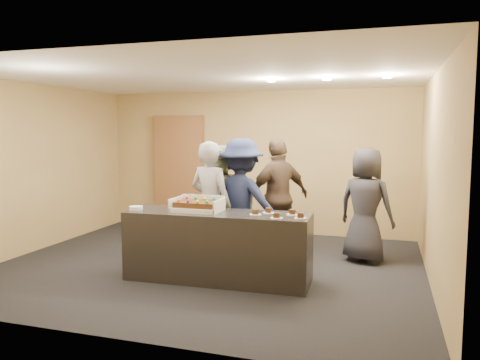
{
  "coord_description": "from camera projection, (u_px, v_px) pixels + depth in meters",
  "views": [
    {
      "loc": [
        2.42,
        -6.17,
        1.95
      ],
      "look_at": [
        0.49,
        0.0,
        1.27
      ],
      "focal_mm": 35.0,
      "sensor_mm": 36.0,
      "label": 1
    }
  ],
  "objects": [
    {
      "name": "person_navy_man",
      "position": [
        241.0,
        202.0,
        6.78
      ],
      "size": [
        1.27,
        0.84,
        1.84
      ],
      "primitive_type": "imported",
      "rotation": [
        0.0,
        0.0,
        3.01
      ],
      "color": "#1B2346",
      "rests_on": "floor"
    },
    {
      "name": "person_server_grey",
      "position": [
        211.0,
        205.0,
        6.63
      ],
      "size": [
        0.75,
        0.59,
        1.81
      ],
      "primitive_type": "imported",
      "rotation": [
        0.0,
        0.0,
        2.88
      ],
      "color": "#929297",
      "rests_on": "floor"
    },
    {
      "name": "room",
      "position": [
        207.0,
        173.0,
        6.64
      ],
      "size": [
        6.04,
        6.0,
        2.7
      ],
      "color": "black",
      "rests_on": "ground"
    },
    {
      "name": "person_brown_extra",
      "position": [
        279.0,
        197.0,
        7.29
      ],
      "size": [
        1.06,
        1.09,
        1.84
      ],
      "primitive_type": "imported",
      "rotation": [
        0.0,
        0.0,
        3.95
      ],
      "color": "#4E3B2B",
      "rests_on": "floor"
    },
    {
      "name": "slice_b",
      "position": [
        269.0,
        211.0,
        5.97
      ],
      "size": [
        0.15,
        0.15,
        0.07
      ],
      "color": "white",
      "rests_on": "serving_counter"
    },
    {
      "name": "slice_a",
      "position": [
        255.0,
        213.0,
        5.86
      ],
      "size": [
        0.15,
        0.15,
        0.07
      ],
      "color": "white",
      "rests_on": "serving_counter"
    },
    {
      "name": "cake_box",
      "position": [
        198.0,
        207.0,
        6.14
      ],
      "size": [
        0.63,
        0.44,
        0.19
      ],
      "color": "white",
      "rests_on": "serving_counter"
    },
    {
      "name": "slice_c",
      "position": [
        277.0,
        216.0,
        5.61
      ],
      "size": [
        0.15,
        0.15,
        0.07
      ],
      "color": "white",
      "rests_on": "serving_counter"
    },
    {
      "name": "person_sage_man",
      "position": [
        217.0,
        202.0,
        7.09
      ],
      "size": [
        1.06,
        1.0,
        1.73
      ],
      "primitive_type": "imported",
      "rotation": [
        0.0,
        0.0,
        3.69
      ],
      "color": "#9CA879",
      "rests_on": "floor"
    },
    {
      "name": "slice_d",
      "position": [
        292.0,
        213.0,
        5.85
      ],
      "size": [
        0.15,
        0.15,
        0.07
      ],
      "color": "white",
      "rests_on": "serving_counter"
    },
    {
      "name": "plate_stack",
      "position": [
        136.0,
        208.0,
        6.25
      ],
      "size": [
        0.18,
        0.18,
        0.04
      ],
      "primitive_type": "cylinder",
      "color": "white",
      "rests_on": "serving_counter"
    },
    {
      "name": "ceiling_spotlights",
      "position": [
        327.0,
        79.0,
        6.5
      ],
      "size": [
        1.72,
        0.12,
        0.03
      ],
      "color": "#FFEAC6",
      "rests_on": "ceiling"
    },
    {
      "name": "sheet_cake",
      "position": [
        197.0,
        204.0,
        6.11
      ],
      "size": [
        0.54,
        0.37,
        0.11
      ],
      "color": "#3D210D",
      "rests_on": "cake_box"
    },
    {
      "name": "person_dark_suit",
      "position": [
        366.0,
        205.0,
        6.92
      ],
      "size": [
        0.98,
        0.82,
        1.71
      ],
      "primitive_type": "imported",
      "rotation": [
        0.0,
        0.0,
        2.76
      ],
      "color": "#26252B",
      "rests_on": "floor"
    },
    {
      "name": "storage_cabinet",
      "position": [
        179.0,
        172.0,
        9.41
      ],
      "size": [
        1.02,
        0.15,
        2.25
      ],
      "primitive_type": "cube",
      "color": "brown",
      "rests_on": "floor"
    },
    {
      "name": "slice_e",
      "position": [
        301.0,
        216.0,
        5.61
      ],
      "size": [
        0.15,
        0.15,
        0.07
      ],
      "color": "white",
      "rests_on": "serving_counter"
    },
    {
      "name": "serving_counter",
      "position": [
        218.0,
        246.0,
        6.09
      ],
      "size": [
        2.42,
        0.78,
        0.9
      ],
      "primitive_type": "cube",
      "rotation": [
        0.0,
        0.0,
        0.03
      ],
      "color": "black",
      "rests_on": "floor"
    }
  ]
}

